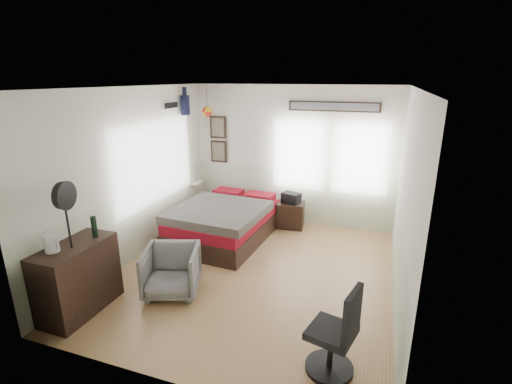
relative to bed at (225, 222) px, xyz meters
The scene contains 12 objects.
ground_plane 1.40m from the bed, 47.78° to the right, with size 4.00×4.50×0.01m, color #A47845.
room_shell 1.74m from the bed, 44.43° to the right, with size 4.02×4.52×2.71m.
wall_decor 2.03m from the bed, 101.32° to the left, with size 3.55×1.32×1.44m.
bed is the anchor object (origin of this frame).
dresser 2.73m from the bed, 107.64° to the right, with size 0.48×1.00×0.90m, color black.
armchair 1.88m from the bed, 88.53° to the right, with size 0.70×0.72×0.66m, color gray.
nightstand 1.36m from the bed, 42.73° to the left, with size 0.50×0.40×0.50m, color black.
task_chair 3.50m from the bed, 48.03° to the right, with size 0.52×0.52×0.97m.
kettle 3.03m from the bed, 107.94° to the right, with size 0.18×0.16×0.21m.
bottle 2.54m from the bed, 107.55° to the right, with size 0.07×0.07×0.28m, color black.
stand_fan 3.03m from the bed, 105.91° to the right, with size 0.14×0.34×0.82m.
black_bag 1.39m from the bed, 42.73° to the left, with size 0.34×0.22×0.20m, color black.
Camera 1 is at (1.67, -4.70, 2.83)m, focal length 26.00 mm.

